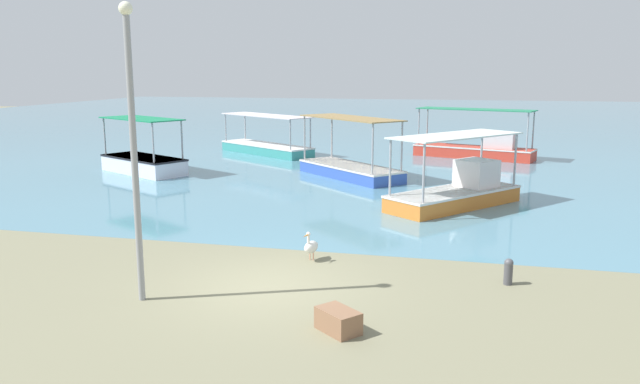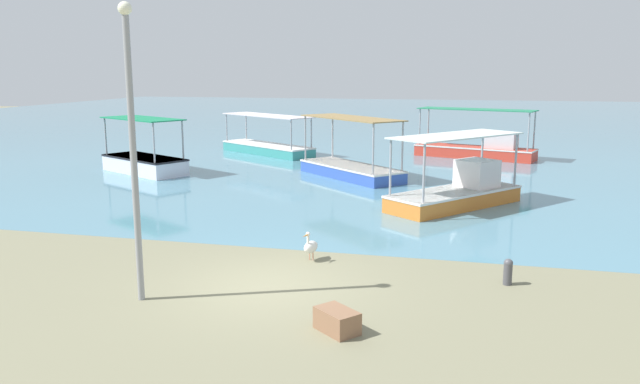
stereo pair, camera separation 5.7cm
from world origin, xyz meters
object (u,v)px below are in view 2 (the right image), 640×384
(fishing_boat_near_right, at_px, (144,161))
(mooring_bollard, at_px, (508,271))
(fishing_boat_center, at_px, (267,146))
(fishing_boat_near_left, at_px, (458,190))
(pelican, at_px, (311,246))
(lamp_post, at_px, (132,140))
(cargo_crate, at_px, (337,321))
(fishing_boat_outer, at_px, (351,166))
(fishing_boat_far_left, at_px, (479,147))

(fishing_boat_near_right, height_order, mooring_bollard, fishing_boat_near_right)
(fishing_boat_center, relative_size, fishing_boat_near_left, 1.20)
(fishing_boat_near_left, distance_m, mooring_bollard, 8.50)
(fishing_boat_center, xyz_separation_m, fishing_boat_near_right, (-3.53, -8.01, 0.09))
(fishing_boat_near_right, height_order, pelican, fishing_boat_near_right)
(fishing_boat_center, height_order, mooring_bollard, fishing_boat_center)
(lamp_post, bearing_deg, pelican, 51.44)
(mooring_bollard, bearing_deg, lamp_post, -159.82)
(pelican, distance_m, cargo_crate, 4.53)
(fishing_boat_near_right, bearing_deg, mooring_bollard, -37.63)
(fishing_boat_outer, relative_size, fishing_boat_near_left, 1.02)
(fishing_boat_far_left, xyz_separation_m, lamp_post, (-7.22, -24.27, 2.86))
(mooring_bollard, xyz_separation_m, cargo_crate, (-3.27, -3.50, -0.11))
(fishing_boat_outer, height_order, fishing_boat_near_right, fishing_boat_outer)
(cargo_crate, bearing_deg, fishing_boat_far_left, 83.68)
(lamp_post, bearing_deg, mooring_bollard, 20.18)
(fishing_boat_far_left, distance_m, pelican, 21.15)
(fishing_boat_near_right, distance_m, pelican, 16.23)
(mooring_bollard, bearing_deg, fishing_boat_near_right, 142.37)
(fishing_boat_near_left, height_order, pelican, fishing_boat_near_left)
(fishing_boat_far_left, bearing_deg, mooring_bollard, -88.64)
(mooring_bollard, relative_size, cargo_crate, 0.73)
(fishing_boat_center, xyz_separation_m, pelican, (7.72, -19.71, -0.09))
(fishing_boat_far_left, relative_size, mooring_bollard, 11.02)
(fishing_boat_near_right, bearing_deg, fishing_boat_near_left, -15.24)
(fishing_boat_near_left, xyz_separation_m, fishing_boat_near_right, (-14.81, 4.04, -0.05))
(mooring_bollard, bearing_deg, fishing_boat_outer, 114.82)
(pelican, bearing_deg, cargo_crate, -69.24)
(fishing_boat_near_left, distance_m, cargo_crate, 12.06)
(fishing_boat_center, distance_m, fishing_boat_outer, 9.35)
(fishing_boat_near_left, relative_size, fishing_boat_near_right, 1.09)
(fishing_boat_outer, xyz_separation_m, mooring_bollard, (6.27, -13.56, -0.17))
(fishing_boat_far_left, distance_m, fishing_boat_center, 12.13)
(fishing_boat_near_right, bearing_deg, pelican, -46.11)
(lamp_post, relative_size, mooring_bollard, 10.02)
(lamp_post, bearing_deg, cargo_crate, -8.37)
(fishing_boat_center, xyz_separation_m, lamp_post, (4.87, -23.28, 3.00))
(fishing_boat_near_right, distance_m, mooring_bollard, 20.36)
(fishing_boat_far_left, xyz_separation_m, mooring_bollard, (0.51, -21.43, -0.27))
(fishing_boat_near_left, height_order, fishing_boat_near_right, fishing_boat_near_right)
(pelican, bearing_deg, fishing_boat_outer, 96.21)
(fishing_boat_far_left, xyz_separation_m, fishing_boat_outer, (-5.76, -7.87, -0.11))
(fishing_boat_near_right, relative_size, pelican, 6.26)
(fishing_boat_center, height_order, fishing_boat_outer, fishing_boat_outer)
(fishing_boat_near_left, height_order, cargo_crate, fishing_boat_near_left)
(fishing_boat_outer, distance_m, lamp_post, 16.73)
(fishing_boat_near_right, relative_size, lamp_post, 0.81)
(fishing_boat_far_left, distance_m, mooring_bollard, 21.44)
(mooring_bollard, bearing_deg, fishing_boat_center, 121.64)
(fishing_boat_outer, bearing_deg, pelican, -83.79)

